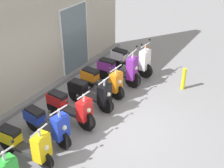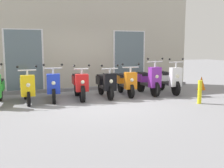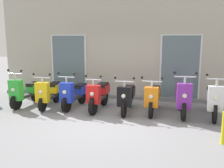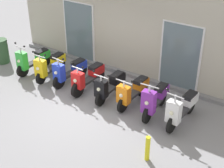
{
  "view_description": "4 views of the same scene",
  "coord_description": "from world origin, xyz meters",
  "px_view_note": "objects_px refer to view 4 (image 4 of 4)",
  "views": [
    {
      "loc": [
        -5.51,
        -3.43,
        4.98
      ],
      "look_at": [
        0.71,
        0.39,
        0.79
      ],
      "focal_mm": 50.09,
      "sensor_mm": 36.0,
      "label": 1
    },
    {
      "loc": [
        -2.27,
        -7.45,
        1.72
      ],
      "look_at": [
        0.55,
        0.52,
        0.5
      ],
      "focal_mm": 43.15,
      "sensor_mm": 36.0,
      "label": 2
    },
    {
      "loc": [
        1.58,
        -6.22,
        2.18
      ],
      "look_at": [
        0.03,
        0.83,
        0.85
      ],
      "focal_mm": 40.16,
      "sensor_mm": 36.0,
      "label": 3
    },
    {
      "loc": [
        5.54,
        -6.69,
        5.85
      ],
      "look_at": [
        0.65,
        0.78,
        0.65
      ],
      "focal_mm": 54.39,
      "sensor_mm": 36.0,
      "label": 4
    }
  ],
  "objects_px": {
    "scooter_black": "(110,85)",
    "scooter_orange": "(133,91)",
    "scooter_red": "(88,77)",
    "curb_bollard": "(148,148)",
    "scooter_green": "(33,60)",
    "scooter_purple": "(155,99)",
    "scooter_yellow": "(50,65)",
    "scooter_white": "(182,108)",
    "scooter_blue": "(70,71)",
    "trash_bin": "(2,51)"
  },
  "relations": [
    {
      "from": "scooter_black",
      "to": "scooter_orange",
      "type": "relative_size",
      "value": 0.96
    },
    {
      "from": "scooter_red",
      "to": "curb_bollard",
      "type": "relative_size",
      "value": 2.29
    },
    {
      "from": "scooter_green",
      "to": "scooter_purple",
      "type": "bearing_deg",
      "value": -0.07
    },
    {
      "from": "scooter_green",
      "to": "scooter_yellow",
      "type": "height_order",
      "value": "scooter_green"
    },
    {
      "from": "scooter_red",
      "to": "scooter_white",
      "type": "relative_size",
      "value": 0.95
    },
    {
      "from": "scooter_white",
      "to": "curb_bollard",
      "type": "height_order",
      "value": "scooter_white"
    },
    {
      "from": "scooter_red",
      "to": "scooter_purple",
      "type": "height_order",
      "value": "scooter_purple"
    },
    {
      "from": "scooter_green",
      "to": "scooter_orange",
      "type": "xyz_separation_m",
      "value": [
        4.11,
        0.11,
        -0.0
      ]
    },
    {
      "from": "scooter_green",
      "to": "scooter_red",
      "type": "distance_m",
      "value": 2.46
    },
    {
      "from": "scooter_yellow",
      "to": "scooter_black",
      "type": "relative_size",
      "value": 1.0
    },
    {
      "from": "scooter_blue",
      "to": "scooter_red",
      "type": "xyz_separation_m",
      "value": [
        0.82,
        -0.05,
        0.01
      ]
    },
    {
      "from": "scooter_red",
      "to": "scooter_green",
      "type": "bearing_deg",
      "value": -179.37
    },
    {
      "from": "scooter_orange",
      "to": "trash_bin",
      "type": "relative_size",
      "value": 1.71
    },
    {
      "from": "scooter_blue",
      "to": "curb_bollard",
      "type": "bearing_deg",
      "value": -25.71
    },
    {
      "from": "curb_bollard",
      "to": "scooter_yellow",
      "type": "bearing_deg",
      "value": 159.1
    },
    {
      "from": "scooter_black",
      "to": "scooter_purple",
      "type": "distance_m",
      "value": 1.58
    },
    {
      "from": "scooter_orange",
      "to": "scooter_green",
      "type": "bearing_deg",
      "value": -178.45
    },
    {
      "from": "scooter_green",
      "to": "scooter_black",
      "type": "bearing_deg",
      "value": -0.06
    },
    {
      "from": "scooter_blue",
      "to": "trash_bin",
      "type": "height_order",
      "value": "scooter_blue"
    },
    {
      "from": "scooter_yellow",
      "to": "scooter_red",
      "type": "bearing_deg",
      "value": 1.57
    },
    {
      "from": "scooter_red",
      "to": "scooter_white",
      "type": "xyz_separation_m",
      "value": [
        3.28,
        -0.02,
        0.04
      ]
    },
    {
      "from": "scooter_orange",
      "to": "curb_bollard",
      "type": "height_order",
      "value": "scooter_orange"
    },
    {
      "from": "scooter_green",
      "to": "scooter_white",
      "type": "bearing_deg",
      "value": 0.05
    },
    {
      "from": "scooter_green",
      "to": "scooter_blue",
      "type": "xyz_separation_m",
      "value": [
        1.65,
        0.07,
        0.0
      ]
    },
    {
      "from": "scooter_blue",
      "to": "scooter_red",
      "type": "distance_m",
      "value": 0.82
    },
    {
      "from": "scooter_black",
      "to": "scooter_purple",
      "type": "xyz_separation_m",
      "value": [
        1.58,
        -0.0,
        0.04
      ]
    },
    {
      "from": "scooter_black",
      "to": "scooter_purple",
      "type": "relative_size",
      "value": 0.97
    },
    {
      "from": "scooter_green",
      "to": "scooter_orange",
      "type": "height_order",
      "value": "scooter_green"
    },
    {
      "from": "scooter_orange",
      "to": "scooter_white",
      "type": "distance_m",
      "value": 1.65
    },
    {
      "from": "scooter_white",
      "to": "scooter_green",
      "type": "bearing_deg",
      "value": -179.95
    },
    {
      "from": "scooter_purple",
      "to": "curb_bollard",
      "type": "distance_m",
      "value": 2.01
    },
    {
      "from": "scooter_blue",
      "to": "scooter_white",
      "type": "relative_size",
      "value": 0.92
    },
    {
      "from": "scooter_green",
      "to": "scooter_white",
      "type": "height_order",
      "value": "scooter_white"
    },
    {
      "from": "scooter_blue",
      "to": "scooter_green",
      "type": "bearing_deg",
      "value": -177.4
    },
    {
      "from": "scooter_green",
      "to": "curb_bollard",
      "type": "bearing_deg",
      "value": -18.19
    },
    {
      "from": "scooter_black",
      "to": "scooter_white",
      "type": "xyz_separation_m",
      "value": [
        2.41,
        0.01,
        0.04
      ]
    },
    {
      "from": "scooter_green",
      "to": "scooter_white",
      "type": "relative_size",
      "value": 0.92
    },
    {
      "from": "scooter_purple",
      "to": "scooter_yellow",
      "type": "bearing_deg",
      "value": -179.83
    },
    {
      "from": "scooter_green",
      "to": "scooter_red",
      "type": "relative_size",
      "value": 0.96
    },
    {
      "from": "scooter_yellow",
      "to": "scooter_black",
      "type": "xyz_separation_m",
      "value": [
        2.5,
        0.01,
        -0.01
      ]
    },
    {
      "from": "scooter_red",
      "to": "trash_bin",
      "type": "xyz_separation_m",
      "value": [
        -4.0,
        -0.13,
        -0.01
      ]
    },
    {
      "from": "scooter_blue",
      "to": "scooter_black",
      "type": "distance_m",
      "value": 1.69
    },
    {
      "from": "scooter_yellow",
      "to": "scooter_red",
      "type": "height_order",
      "value": "scooter_yellow"
    },
    {
      "from": "scooter_yellow",
      "to": "scooter_black",
      "type": "bearing_deg",
      "value": 0.32
    },
    {
      "from": "scooter_orange",
      "to": "curb_bollard",
      "type": "relative_size",
      "value": 2.26
    },
    {
      "from": "scooter_white",
      "to": "trash_bin",
      "type": "bearing_deg",
      "value": -179.15
    },
    {
      "from": "scooter_purple",
      "to": "trash_bin",
      "type": "distance_m",
      "value": 6.45
    },
    {
      "from": "scooter_yellow",
      "to": "scooter_green",
      "type": "bearing_deg",
      "value": 178.8
    },
    {
      "from": "scooter_red",
      "to": "scooter_black",
      "type": "relative_size",
      "value": 1.05
    },
    {
      "from": "scooter_blue",
      "to": "scooter_black",
      "type": "height_order",
      "value": "scooter_blue"
    }
  ]
}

